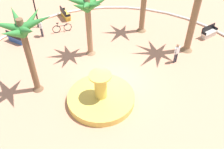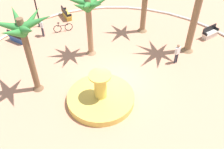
{
  "view_description": "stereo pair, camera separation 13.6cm",
  "coord_description": "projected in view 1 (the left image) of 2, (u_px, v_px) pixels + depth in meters",
  "views": [
    {
      "loc": [
        1.57,
        12.63,
        11.61
      ],
      "look_at": [
        0.35,
        0.56,
        1.0
      ],
      "focal_mm": 39.52,
      "sensor_mm": 36.0,
      "label": 1
    },
    {
      "loc": [
        1.44,
        12.64,
        11.61
      ],
      "look_at": [
        0.35,
        0.56,
        1.0
      ],
      "focal_mm": 39.52,
      "sensor_mm": 36.0,
      "label": 2
    }
  ],
  "objects": [
    {
      "name": "bench_southeast",
      "position": [
        16.0,
        38.0,
        20.55
      ],
      "size": [
        1.59,
        1.34,
        1.0
      ],
      "color": "#335BA8",
      "rests_on": "ground"
    },
    {
      "name": "bench_east",
      "position": [
        65.0,
        15.0,
        23.66
      ],
      "size": [
        1.07,
        1.67,
        1.0
      ],
      "color": "gold",
      "rests_on": "ground"
    },
    {
      "name": "person_cyclist_helmet",
      "position": [
        41.0,
        27.0,
        20.85
      ],
      "size": [
        0.34,
        0.47,
        1.65
      ],
      "color": "#33333D",
      "rests_on": "ground"
    },
    {
      "name": "fountain",
      "position": [
        101.0,
        97.0,
        15.52
      ],
      "size": [
        4.25,
        4.25,
        2.19
      ],
      "color": "gold",
      "rests_on": "ground"
    },
    {
      "name": "person_cyclist_photo",
      "position": [
        177.0,
        52.0,
        18.1
      ],
      "size": [
        0.47,
        0.34,
        1.64
      ],
      "color": "#33333D",
      "rests_on": "ground"
    },
    {
      "name": "bicycle_red_frame",
      "position": [
        62.0,
        28.0,
        21.76
      ],
      "size": [
        1.68,
        0.56,
        0.94
      ],
      "color": "black",
      "rests_on": "ground"
    },
    {
      "name": "palm_tree_far_side",
      "position": [
        87.0,
        9.0,
        17.07
      ],
      "size": [
        3.23,
        3.3,
        4.91
      ],
      "color": "#8E6B4C",
      "rests_on": "ground"
    },
    {
      "name": "ground_plane",
      "position": [
        116.0,
        80.0,
        17.22
      ],
      "size": [
        80.0,
        80.0,
        0.0
      ],
      "primitive_type": "plane",
      "color": "tan"
    },
    {
      "name": "bench_west",
      "position": [
        209.0,
        33.0,
        21.18
      ],
      "size": [
        1.64,
        1.21,
        1.0
      ],
      "color": "beige",
      "rests_on": "ground"
    },
    {
      "name": "palm_tree_mid_plaza",
      "position": [
        24.0,
        36.0,
        13.76
      ],
      "size": [
        3.59,
        3.38,
        5.49
      ],
      "color": "brown",
      "rests_on": "ground"
    },
    {
      "name": "plaza_curb",
      "position": [
        116.0,
        79.0,
        17.15
      ],
      "size": [
        22.27,
        22.27,
        0.2
      ],
      "primitive_type": "torus",
      "color": "silver",
      "rests_on": "ground"
    }
  ]
}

